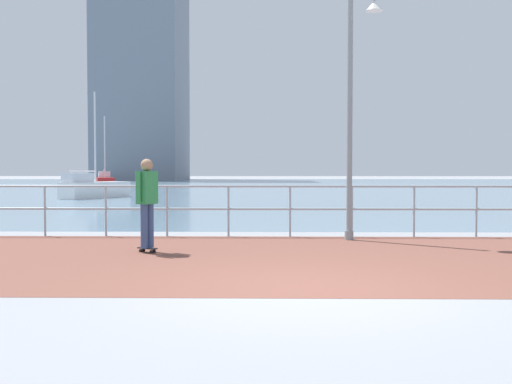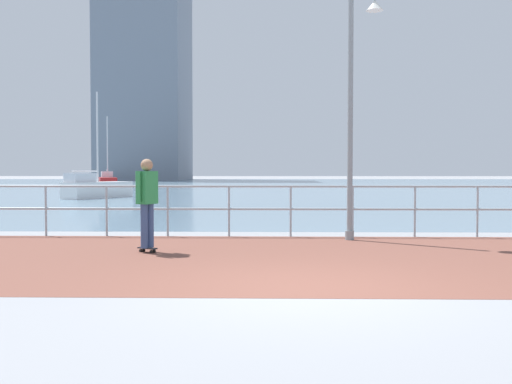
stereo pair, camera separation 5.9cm
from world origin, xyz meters
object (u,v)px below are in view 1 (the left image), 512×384
Objects in this scene: lamppost at (356,92)px; skateboarder at (147,196)px; sailboat_gray at (93,188)px; sailboat_blue at (105,182)px.

skateboarder is at bearing -154.57° from lamppost.
sailboat_gray is (-11.31, 18.94, -2.62)m from lamppost.
sailboat_blue is (-11.40, 38.18, -0.45)m from skateboarder.
lamppost is 3.35× the size of skateboarder.
sailboat_blue reaches higher than sailboat_gray.
lamppost is 5.01m from skateboarder.
sailboat_gray is at bearing -76.39° from sailboat_blue.
sailboat_blue reaches higher than skateboarder.
sailboat_gray is at bearing 109.06° from skateboarder.
sailboat_gray reaches higher than skateboarder.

